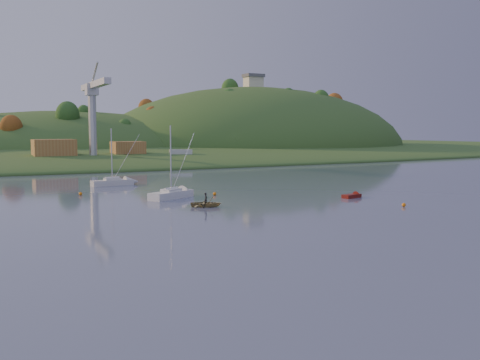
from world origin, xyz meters
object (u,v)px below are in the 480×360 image
sailboat_near (171,194)px  sailboat_far (112,182)px  canoe (206,204)px  red_tender (355,196)px

sailboat_near → sailboat_far: sailboat_near is taller
sailboat_near → canoe: size_ratio=2.67×
canoe → sailboat_near: bearing=33.3°
sailboat_near → sailboat_far: size_ratio=1.03×
sailboat_far → canoe: 31.87m
sailboat_near → red_tender: bearing=-54.1°
canoe → red_tender: (22.99, -1.24, -0.14)m
canoe → red_tender: red_tender is taller
red_tender → canoe: bearing=163.4°
sailboat_near → red_tender: (23.91, -11.26, -0.43)m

